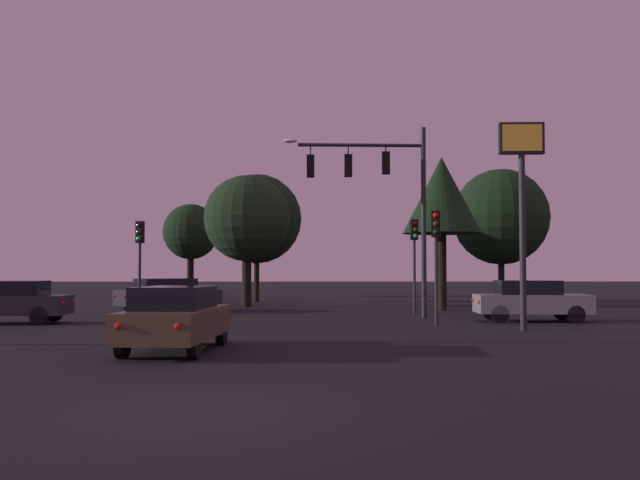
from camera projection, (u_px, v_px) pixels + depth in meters
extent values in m
plane|color=black|center=(279.00, 310.00, 34.21)|extent=(168.00, 168.00, 0.00)
cylinder|color=#232326|center=(424.00, 222.00, 28.45)|extent=(0.20, 0.20, 7.61)
cylinder|color=#232326|center=(361.00, 145.00, 28.47)|extent=(5.01, 0.29, 0.14)
ellipsoid|color=#F4EACC|center=(290.00, 141.00, 28.36)|extent=(0.56, 0.28, 0.16)
cylinder|color=#232326|center=(386.00, 149.00, 28.51)|extent=(0.05, 0.05, 0.26)
cube|color=black|center=(386.00, 163.00, 28.48)|extent=(0.31, 0.25, 0.90)
sphere|color=red|center=(385.00, 157.00, 28.63)|extent=(0.18, 0.18, 0.18)
sphere|color=#56380C|center=(385.00, 163.00, 28.62)|extent=(0.18, 0.18, 0.18)
sphere|color=#0C4219|center=(385.00, 170.00, 28.61)|extent=(0.18, 0.18, 0.18)
cylinder|color=#232326|center=(348.00, 150.00, 28.44)|extent=(0.05, 0.05, 0.37)
cube|color=black|center=(348.00, 166.00, 28.41)|extent=(0.31, 0.25, 0.90)
sphere|color=red|center=(348.00, 159.00, 28.56)|extent=(0.18, 0.18, 0.18)
sphere|color=#56380C|center=(348.00, 166.00, 28.55)|extent=(0.18, 0.18, 0.18)
sphere|color=#0C4219|center=(348.00, 173.00, 28.54)|extent=(0.18, 0.18, 0.18)
cylinder|color=#232326|center=(311.00, 150.00, 28.37)|extent=(0.05, 0.05, 0.40)
cube|color=black|center=(310.00, 166.00, 28.35)|extent=(0.31, 0.25, 0.90)
sphere|color=red|center=(310.00, 160.00, 28.50)|extent=(0.18, 0.18, 0.18)
sphere|color=#56380C|center=(310.00, 167.00, 28.49)|extent=(0.18, 0.18, 0.18)
sphere|color=#0C4219|center=(310.00, 174.00, 28.48)|extent=(0.18, 0.18, 0.18)
cylinder|color=#232326|center=(140.00, 280.00, 29.32)|extent=(0.12, 0.12, 3.01)
cube|color=black|center=(140.00, 232.00, 29.41)|extent=(0.35, 0.30, 0.90)
sphere|color=#4C0A0A|center=(139.00, 225.00, 29.28)|extent=(0.18, 0.18, 0.18)
sphere|color=#56380C|center=(138.00, 232.00, 29.27)|extent=(0.18, 0.18, 0.18)
sphere|color=#1EE04C|center=(138.00, 239.00, 29.26)|extent=(0.18, 0.18, 0.18)
cylinder|color=#232326|center=(414.00, 277.00, 31.31)|extent=(0.12, 0.12, 3.22)
cube|color=black|center=(414.00, 230.00, 31.40)|extent=(0.34, 0.30, 0.90)
sphere|color=#4C0A0A|center=(415.00, 223.00, 31.28)|extent=(0.18, 0.18, 0.18)
sphere|color=#56380C|center=(415.00, 230.00, 31.27)|extent=(0.18, 0.18, 0.18)
sphere|color=#1EE04C|center=(415.00, 236.00, 31.25)|extent=(0.18, 0.18, 0.18)
cylinder|color=#232326|center=(436.00, 281.00, 24.40)|extent=(0.12, 0.12, 3.03)
cube|color=black|center=(436.00, 224.00, 24.48)|extent=(0.35, 0.31, 0.90)
sphere|color=red|center=(436.00, 215.00, 24.36)|extent=(0.18, 0.18, 0.18)
sphere|color=#56380C|center=(436.00, 224.00, 24.35)|extent=(0.18, 0.18, 0.18)
sphere|color=#0C4219|center=(436.00, 232.00, 24.34)|extent=(0.18, 0.18, 0.18)
cube|color=#473828|center=(176.00, 323.00, 16.76)|extent=(2.09, 4.52, 0.68)
cube|color=black|center=(175.00, 298.00, 16.63)|extent=(1.69, 2.48, 0.52)
cylinder|color=black|center=(161.00, 332.00, 18.24)|extent=(0.25, 0.65, 0.64)
cylinder|color=black|center=(222.00, 332.00, 18.14)|extent=(0.25, 0.65, 0.64)
cylinder|color=black|center=(123.00, 344.00, 15.34)|extent=(0.25, 0.65, 0.64)
cylinder|color=black|center=(194.00, 344.00, 15.25)|extent=(0.25, 0.65, 0.64)
sphere|color=red|center=(118.00, 326.00, 14.60)|extent=(0.14, 0.14, 0.14)
sphere|color=red|center=(178.00, 326.00, 14.52)|extent=(0.14, 0.14, 0.14)
cube|color=#232328|center=(7.00, 305.00, 25.37)|extent=(4.27, 2.01, 0.68)
cube|color=black|center=(12.00, 288.00, 25.41)|extent=(2.33, 1.66, 0.52)
cylinder|color=black|center=(39.00, 316.00, 24.64)|extent=(0.65, 0.23, 0.64)
cylinder|color=black|center=(54.00, 313.00, 26.24)|extent=(0.65, 0.23, 0.64)
sphere|color=red|center=(62.00, 303.00, 24.87)|extent=(0.14, 0.14, 0.14)
sphere|color=red|center=(73.00, 301.00, 26.13)|extent=(0.14, 0.14, 0.14)
cube|color=gray|center=(532.00, 304.00, 26.43)|extent=(4.17, 2.09, 0.68)
cube|color=black|center=(528.00, 287.00, 26.47)|extent=(2.28, 1.72, 0.52)
cylinder|color=black|center=(562.00, 312.00, 27.19)|extent=(0.65, 0.24, 0.64)
cylinder|color=black|center=(576.00, 314.00, 25.53)|extent=(0.65, 0.24, 0.64)
cylinder|color=black|center=(491.00, 311.00, 27.31)|extent=(0.65, 0.24, 0.64)
cylinder|color=black|center=(500.00, 314.00, 25.65)|extent=(0.65, 0.24, 0.64)
sphere|color=red|center=(473.00, 300.00, 27.18)|extent=(0.14, 0.14, 0.14)
sphere|color=red|center=(479.00, 302.00, 25.88)|extent=(0.14, 0.14, 0.14)
cube|color=#232328|center=(169.00, 297.00, 32.57)|extent=(4.79, 4.10, 0.68)
cube|color=black|center=(166.00, 284.00, 32.50)|extent=(2.92, 2.70, 0.52)
cylinder|color=black|center=(191.00, 303.00, 34.09)|extent=(0.64, 0.53, 0.64)
cylinder|color=black|center=(207.00, 305.00, 32.74)|extent=(0.64, 0.53, 0.64)
cylinder|color=black|center=(130.00, 305.00, 32.36)|extent=(0.64, 0.53, 0.64)
cylinder|color=black|center=(144.00, 306.00, 31.01)|extent=(0.64, 0.53, 0.64)
sphere|color=red|center=(115.00, 296.00, 31.78)|extent=(0.14, 0.14, 0.14)
sphere|color=red|center=(125.00, 297.00, 30.73)|extent=(0.14, 0.14, 0.14)
cylinder|color=#232326|center=(523.00, 242.00, 22.49)|extent=(0.20, 0.20, 5.57)
cube|color=black|center=(521.00, 138.00, 22.63)|extent=(1.41, 0.32, 1.00)
cube|color=yellow|center=(522.00, 138.00, 22.49)|extent=(1.23, 0.08, 0.84)
cylinder|color=black|center=(257.00, 276.00, 42.66)|extent=(0.32, 0.32, 3.10)
sphere|color=black|center=(257.00, 219.00, 42.81)|extent=(5.36, 5.36, 5.36)
cylinder|color=black|center=(501.00, 278.00, 38.57)|extent=(0.33, 0.33, 2.96)
sphere|color=black|center=(501.00, 217.00, 38.70)|extent=(5.19, 5.19, 5.19)
cylinder|color=black|center=(442.00, 272.00, 33.86)|extent=(0.41, 0.41, 3.64)
cone|color=black|center=(442.00, 195.00, 34.01)|extent=(3.73, 3.73, 3.65)
cylinder|color=black|center=(190.00, 274.00, 50.87)|extent=(0.47, 0.47, 3.25)
sphere|color=black|center=(191.00, 232.00, 50.99)|extent=(3.96, 3.96, 3.96)
cylinder|color=black|center=(247.00, 278.00, 37.03)|extent=(0.48, 0.48, 3.02)
sphere|color=black|center=(247.00, 218.00, 37.16)|extent=(4.50, 4.50, 4.50)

